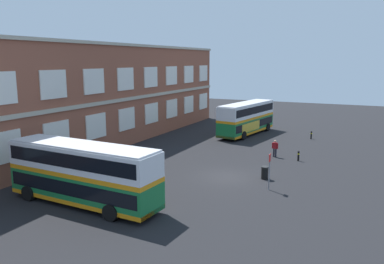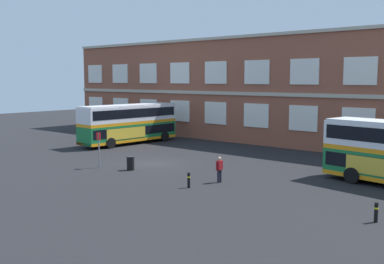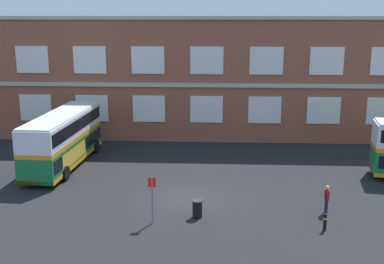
{
  "view_description": "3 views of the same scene",
  "coord_description": "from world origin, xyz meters",
  "px_view_note": "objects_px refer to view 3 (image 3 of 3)",
  "views": [
    {
      "loc": [
        -28.65,
        -10.48,
        9.39
      ],
      "look_at": [
        1.01,
        3.64,
        3.26
      ],
      "focal_mm": 36.14,
      "sensor_mm": 36.0,
      "label": 1
    },
    {
      "loc": [
        25.76,
        -25.32,
        6.7
      ],
      "look_at": [
        1.13,
        3.6,
        2.29
      ],
      "focal_mm": 42.77,
      "sensor_mm": 36.0,
      "label": 2
    },
    {
      "loc": [
        1.76,
        -28.93,
        11.31
      ],
      "look_at": [
        0.17,
        1.83,
        3.87
      ],
      "focal_mm": 45.67,
      "sensor_mm": 36.0,
      "label": 3
    }
  ],
  "objects_px": {
    "safety_bollard_west": "(325,222)",
    "waiting_passenger": "(327,198)",
    "double_decker_near": "(63,138)",
    "station_litter_bin": "(197,209)",
    "bus_stand_flag": "(152,196)"
  },
  "relations": [
    {
      "from": "double_decker_near",
      "to": "waiting_passenger",
      "type": "xyz_separation_m",
      "value": [
        18.04,
        -8.31,
        -1.22
      ]
    },
    {
      "from": "double_decker_near",
      "to": "waiting_passenger",
      "type": "distance_m",
      "value": 19.9
    },
    {
      "from": "double_decker_near",
      "to": "waiting_passenger",
      "type": "bearing_deg",
      "value": -24.74
    },
    {
      "from": "double_decker_near",
      "to": "station_litter_bin",
      "type": "height_order",
      "value": "double_decker_near"
    },
    {
      "from": "bus_stand_flag",
      "to": "safety_bollard_west",
      "type": "height_order",
      "value": "bus_stand_flag"
    },
    {
      "from": "waiting_passenger",
      "to": "station_litter_bin",
      "type": "distance_m",
      "value": 7.56
    },
    {
      "from": "bus_stand_flag",
      "to": "station_litter_bin",
      "type": "bearing_deg",
      "value": 21.45
    },
    {
      "from": "waiting_passenger",
      "to": "bus_stand_flag",
      "type": "xyz_separation_m",
      "value": [
        -9.92,
        -1.94,
        0.7
      ]
    },
    {
      "from": "waiting_passenger",
      "to": "bus_stand_flag",
      "type": "height_order",
      "value": "bus_stand_flag"
    },
    {
      "from": "safety_bollard_west",
      "to": "waiting_passenger",
      "type": "bearing_deg",
      "value": 76.51
    },
    {
      "from": "double_decker_near",
      "to": "safety_bollard_west",
      "type": "distance_m",
      "value": 20.55
    },
    {
      "from": "waiting_passenger",
      "to": "bus_stand_flag",
      "type": "relative_size",
      "value": 0.63
    },
    {
      "from": "bus_stand_flag",
      "to": "waiting_passenger",
      "type": "bearing_deg",
      "value": 11.09
    },
    {
      "from": "double_decker_near",
      "to": "bus_stand_flag",
      "type": "relative_size",
      "value": 4.12
    },
    {
      "from": "double_decker_near",
      "to": "waiting_passenger",
      "type": "relative_size",
      "value": 6.54
    }
  ]
}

